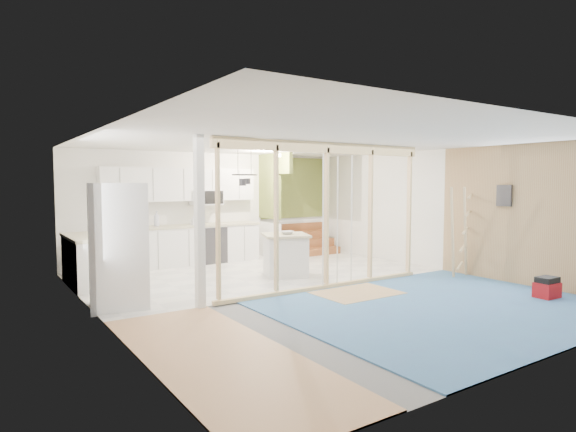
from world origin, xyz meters
TOP-DOWN VIEW (x-y plane):
  - room at (0.00, 0.00)m, footprint 7.01×8.01m
  - floor_overlays at (0.07, 0.06)m, footprint 7.00×8.00m
  - stud_frame at (-0.24, -0.00)m, footprint 4.66×0.14m
  - base_cabinets at (-1.61, 3.36)m, footprint 4.45×2.24m
  - upper_cabinets at (-0.84, 3.82)m, footprint 3.60×0.41m
  - green_partition at (2.04, 3.66)m, footprint 2.25×1.51m
  - pot_rack at (-0.31, 1.89)m, footprint 0.52×0.52m
  - sheathing_panel at (3.48, -2.00)m, footprint 0.02×4.00m
  - electrical_panel at (3.43, -1.40)m, footprint 0.04×0.30m
  - ceiling_light at (1.40, 3.00)m, footprint 0.32×0.32m
  - fridge at (-3.10, 0.72)m, footprint 0.95×0.92m
  - island at (0.33, 1.36)m, footprint 1.14×1.14m
  - bowl at (0.34, 1.33)m, footprint 0.29×0.29m
  - soap_bottle_a at (-1.51, 3.75)m, footprint 0.16×0.16m
  - soap_bottle_b at (-0.71, 3.58)m, footprint 0.12×0.12m
  - toolbox at (2.86, -2.56)m, footprint 0.39×0.30m
  - ladder at (3.11, -0.70)m, footprint 0.94×0.22m

SIDE VIEW (x-z plane):
  - floor_overlays at x=0.07m, z-range 0.00..0.02m
  - toolbox at x=2.86m, z-range -0.01..0.35m
  - island at x=0.33m, z-range 0.00..0.86m
  - base_cabinets at x=-1.61m, z-range 0.00..0.93m
  - bowl at x=0.34m, z-range 0.86..0.92m
  - ladder at x=3.11m, z-range 0.02..1.82m
  - fridge at x=-3.10m, z-range 0.00..1.89m
  - green_partition at x=2.04m, z-range -0.36..2.24m
  - soap_bottle_b at x=-0.71m, z-range 0.93..1.13m
  - soap_bottle_a at x=-1.51m, z-range 0.93..1.27m
  - sheathing_panel at x=3.48m, z-range 0.00..2.60m
  - room at x=0.00m, z-range 0.00..2.61m
  - stud_frame at x=-0.24m, z-range 0.29..2.89m
  - electrical_panel at x=3.43m, z-range 1.45..1.85m
  - upper_cabinets at x=-0.84m, z-range 1.39..2.25m
  - pot_rack at x=-0.31m, z-range 1.64..2.36m
  - ceiling_light at x=1.40m, z-range 2.50..2.58m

